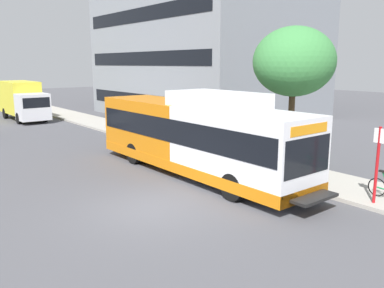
{
  "coord_description": "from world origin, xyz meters",
  "views": [
    {
      "loc": [
        -6.74,
        -10.61,
        4.74
      ],
      "look_at": [
        2.89,
        1.46,
        1.6
      ],
      "focal_mm": 36.99,
      "sensor_mm": 36.0,
      "label": 1
    }
  ],
  "objects_px": {
    "box_truck_background": "(23,100)",
    "bus_stop_sign_pole": "(378,159)",
    "street_tree_near_stop": "(294,62)",
    "transit_bus": "(195,136)"
  },
  "relations": [
    {
      "from": "transit_bus",
      "to": "street_tree_near_stop",
      "type": "relative_size",
      "value": 1.97
    },
    {
      "from": "street_tree_near_stop",
      "to": "box_truck_background",
      "type": "distance_m",
      "value": 24.94
    },
    {
      "from": "transit_bus",
      "to": "box_truck_background",
      "type": "relative_size",
      "value": 1.75
    },
    {
      "from": "bus_stop_sign_pole",
      "to": "transit_bus",
      "type": "bearing_deg",
      "value": 107.46
    },
    {
      "from": "transit_bus",
      "to": "street_tree_near_stop",
      "type": "bearing_deg",
      "value": -25.38
    },
    {
      "from": "box_truck_background",
      "to": "transit_bus",
      "type": "bearing_deg",
      "value": -88.02
    },
    {
      "from": "transit_bus",
      "to": "bus_stop_sign_pole",
      "type": "distance_m",
      "value": 7.24
    },
    {
      "from": "box_truck_background",
      "to": "bus_stop_sign_pole",
      "type": "bearing_deg",
      "value": -84.26
    },
    {
      "from": "bus_stop_sign_pole",
      "to": "street_tree_near_stop",
      "type": "bearing_deg",
      "value": 69.41
    },
    {
      "from": "box_truck_background",
      "to": "street_tree_near_stop",
      "type": "bearing_deg",
      "value": -78.78
    }
  ]
}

